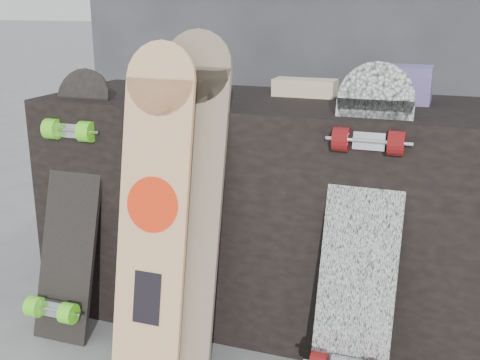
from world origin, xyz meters
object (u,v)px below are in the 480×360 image
at_px(vendor_table, 272,209).
at_px(longboard_geisha, 154,200).
at_px(longboard_celtic, 188,192).
at_px(skateboard_dark, 71,202).
at_px(longboard_cascadia, 362,230).

bearing_deg(vendor_table, longboard_geisha, -121.96).
distance_m(longboard_celtic, skateboard_dark, 0.46).
bearing_deg(vendor_table, longboard_cascadia, -42.63).
relative_size(vendor_table, skateboard_dark, 1.77).
bearing_deg(skateboard_dark, longboard_geisha, -11.65).
bearing_deg(longboard_celtic, longboard_geisha, -149.99).
xyz_separation_m(vendor_table, longboard_geisha, (-0.26, -0.41, 0.14)).
height_order(vendor_table, longboard_geisha, longboard_geisha).
bearing_deg(longboard_celtic, skateboard_dark, 177.24).
relative_size(vendor_table, longboard_geisha, 1.58).
xyz_separation_m(longboard_geisha, longboard_cascadia, (0.63, 0.07, -0.04)).
xyz_separation_m(longboard_cascadia, skateboard_dark, (-0.99, 0.01, -0.03)).
bearing_deg(longboard_geisha, skateboard_dark, 168.35).
xyz_separation_m(vendor_table, longboard_cascadia, (0.37, -0.34, 0.09)).
height_order(vendor_table, longboard_cascadia, longboard_cascadia).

